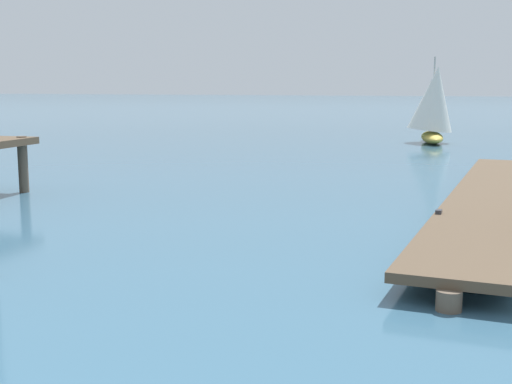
{
  "coord_description": "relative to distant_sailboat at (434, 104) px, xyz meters",
  "views": [
    {
      "loc": [
        6.02,
        -0.82,
        3.09
      ],
      "look_at": [
        2.21,
        9.22,
        1.4
      ],
      "focal_mm": 47.91,
      "sensor_mm": 36.0,
      "label": 1
    }
  ],
  "objects": [
    {
      "name": "floating_dock",
      "position": [
        3.65,
        -20.05,
        -1.73
      ],
      "size": [
        2.26,
        16.68,
        0.53
      ],
      "color": "brown",
      "rests_on": "ground"
    },
    {
      "name": "distant_sailboat",
      "position": [
        0.0,
        0.0,
        0.0
      ],
      "size": [
        3.09,
        4.83,
        4.59
      ],
      "color": "gold",
      "rests_on": "ground"
    }
  ]
}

